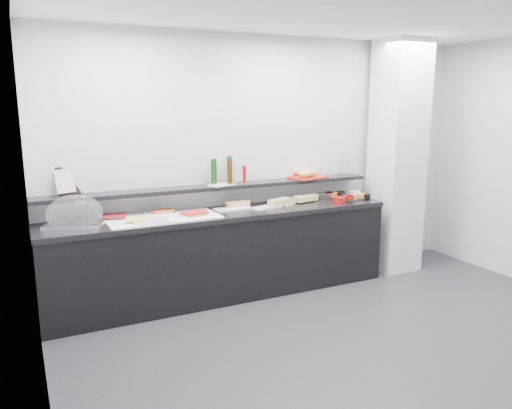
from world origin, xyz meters
name	(u,v)px	position (x,y,z in m)	size (l,w,h in m)	color
ground	(383,352)	(0.00, 0.00, 0.00)	(5.00, 5.00, 0.00)	#2D2D30
back_wall	(271,161)	(0.00, 2.00, 1.35)	(5.00, 0.02, 2.70)	silver
ceiling	(403,1)	(0.00, 0.00, 2.70)	(5.00, 5.00, 0.00)	white
column	(397,158)	(1.50, 1.65, 1.35)	(0.50, 0.50, 2.70)	silver
buffet_cabinet	(224,256)	(-0.70, 1.70, 0.42)	(3.60, 0.60, 0.85)	black
counter_top	(223,214)	(-0.70, 1.70, 0.88)	(3.62, 0.62, 0.05)	black
wall_shelf	(217,187)	(-0.70, 1.88, 1.13)	(3.60, 0.25, 0.04)	black
cloche_base	(75,225)	(-2.13, 1.70, 0.92)	(0.49, 0.33, 0.04)	silver
cloche_dome	(75,214)	(-2.13, 1.68, 1.03)	(0.49, 0.32, 0.34)	white
linen_runner	(163,218)	(-1.34, 1.66, 0.91)	(1.06, 0.50, 0.01)	white
platter_meat_a	(127,216)	(-1.64, 1.86, 0.92)	(0.31, 0.21, 0.01)	silver
food_meat_a	(112,216)	(-1.79, 1.82, 0.94)	(0.25, 0.16, 0.02)	maroon
platter_salmon	(157,214)	(-1.35, 1.82, 0.92)	(0.26, 0.17, 0.01)	white
food_salmon	(162,211)	(-1.30, 1.83, 0.94)	(0.20, 0.13, 0.02)	#C74F28
platter_cheese	(150,221)	(-1.49, 1.54, 0.92)	(0.32, 0.21, 0.01)	silver
food_cheese	(137,220)	(-1.61, 1.57, 0.94)	(0.20, 0.13, 0.02)	#F3EA5E
platter_meat_b	(191,214)	(-1.06, 1.63, 0.92)	(0.29, 0.19, 0.01)	silver
food_meat_b	(195,213)	(-1.04, 1.61, 0.94)	(0.24, 0.15, 0.02)	maroon
sandwich_plate_left	(233,209)	(-0.57, 1.77, 0.91)	(0.39, 0.17, 0.01)	white
sandwich_food_left	(238,204)	(-0.49, 1.82, 0.94)	(0.25, 0.10, 0.06)	tan
tongs_left	(234,207)	(-0.55, 1.77, 0.92)	(0.01, 0.01, 0.16)	silver
sandwich_plate_mid	(266,207)	(-0.21, 1.68, 0.91)	(0.35, 0.15, 0.01)	white
sandwich_food_mid	(280,202)	(-0.04, 1.71, 0.94)	(0.27, 0.11, 0.06)	tan
tongs_mid	(272,207)	(-0.18, 1.63, 0.92)	(0.01, 0.01, 0.16)	silver
sandwich_plate_right	(290,202)	(0.14, 1.80, 0.91)	(0.34, 0.15, 0.01)	white
sandwich_food_right	(305,198)	(0.32, 1.77, 0.94)	(0.30, 0.11, 0.06)	tan
tongs_right	(290,202)	(0.11, 1.75, 0.92)	(0.01, 0.01, 0.16)	#B6B9BE
bowl_glass_fruit	(325,196)	(0.61, 1.80, 0.94)	(0.19, 0.19, 0.07)	white
fill_glass_fruit	(331,194)	(0.71, 1.84, 0.95)	(0.15, 0.15, 0.05)	orange
bowl_black_jam	(339,195)	(0.82, 1.82, 0.94)	(0.15, 0.15, 0.07)	black
fill_black_jam	(329,195)	(0.68, 1.83, 0.95)	(0.10, 0.10, 0.05)	#590F0C
bowl_glass_cream	(346,195)	(0.88, 1.78, 0.94)	(0.16, 0.16, 0.07)	silver
fill_glass_cream	(354,193)	(1.02, 1.81, 0.95)	(0.15, 0.15, 0.05)	white
bowl_red_jam	(339,200)	(0.62, 1.55, 0.94)	(0.14, 0.14, 0.07)	maroon
fill_red_jam	(349,198)	(0.76, 1.56, 0.95)	(0.12, 0.12, 0.05)	#61140D
bowl_glass_salmon	(357,197)	(0.90, 1.60, 0.94)	(0.16, 0.16, 0.07)	white
fill_glass_salmon	(351,197)	(0.80, 1.58, 0.95)	(0.12, 0.12, 0.05)	orange
bowl_black_fruit	(365,197)	(1.02, 1.60, 0.94)	(0.11, 0.11, 0.07)	black
fill_black_fruit	(361,196)	(0.96, 1.61, 0.95)	(0.10, 0.10, 0.05)	orange
framed_print	(70,180)	(-2.12, 2.00, 1.28)	(0.23, 0.02, 0.26)	black
print_art	(65,181)	(-2.17, 1.96, 1.28)	(0.18, 0.00, 0.22)	beige
condiment_tray	(221,185)	(-0.66, 1.85, 1.16)	(0.26, 0.16, 0.01)	white
bottle_green_a	(214,171)	(-0.71, 1.91, 1.29)	(0.06, 0.06, 0.26)	#0F3710
bottle_brown	(230,172)	(-0.57, 1.83, 1.28)	(0.06, 0.06, 0.24)	#331E09
bottle_green_b	(230,169)	(-0.53, 1.93, 1.30)	(0.06, 0.06, 0.28)	#113E14
bottle_hot	(244,174)	(-0.40, 1.83, 1.25)	(0.04, 0.04, 0.18)	#A30B0F
shaker_salt	(236,179)	(-0.47, 1.89, 1.20)	(0.04, 0.04, 0.07)	white
shaker_pepper	(250,178)	(-0.30, 1.92, 1.20)	(0.03, 0.03, 0.07)	silver
bread_tray	(308,177)	(0.42, 1.88, 1.16)	(0.40, 0.28, 0.02)	#AF2212
bread_roll_n	(298,172)	(0.35, 1.99, 1.21)	(0.14, 0.09, 0.08)	#BB8847
bread_roll_ne	(305,172)	(0.43, 1.97, 1.21)	(0.13, 0.08, 0.08)	#B78946
bread_roll_sw	(308,173)	(0.39, 1.85, 1.21)	(0.13, 0.08, 0.08)	tan
bread_roll_s	(304,174)	(0.33, 1.81, 1.21)	(0.14, 0.09, 0.08)	tan
bread_roll_se	(312,173)	(0.44, 1.83, 1.21)	(0.13, 0.08, 0.08)	#C57D4B
bread_roll_midw	(309,173)	(0.41, 1.84, 1.21)	(0.13, 0.08, 0.08)	#B78446
carafe	(345,162)	(0.95, 1.91, 1.30)	(0.09, 0.09, 0.30)	silver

